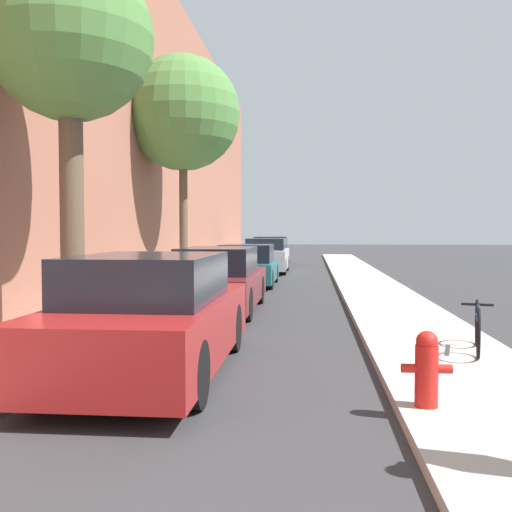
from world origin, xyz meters
TOP-DOWN VIEW (x-y plane):
  - ground_plane at (0.00, 16.00)m, footprint 120.00×120.00m
  - sidewalk_left at (-2.90, 16.00)m, footprint 2.00×52.00m
  - sidewalk_right at (2.90, 16.00)m, footprint 2.00×52.00m
  - building_facade_left at (-4.25, 16.00)m, footprint 0.70×52.00m
  - parked_car_red at (-0.89, 7.90)m, footprint 1.81×4.53m
  - parked_car_maroon at (-0.95, 13.53)m, footprint 1.73×4.55m
  - parked_car_teal at (-0.99, 19.60)m, footprint 1.82×4.01m
  - parked_car_silver at (-0.81, 25.44)m, footprint 1.77×4.32m
  - parked_car_navy at (-1.01, 31.22)m, footprint 1.85×4.17m
  - street_tree_near at (-2.51, 9.31)m, footprint 2.50×2.50m
  - street_tree_far at (-2.75, 18.03)m, footprint 3.42×3.42m
  - fire_hydrant at (2.17, 6.46)m, footprint 0.47×0.22m
  - bicycle at (3.36, 9.07)m, footprint 0.54×1.61m

SIDE VIEW (x-z plane):
  - ground_plane at x=0.00m, z-range 0.00..0.00m
  - sidewalk_left at x=-2.90m, z-range 0.00..0.12m
  - sidewalk_right at x=2.90m, z-range 0.00..0.12m
  - bicycle at x=3.36m, z-range 0.13..0.80m
  - fire_hydrant at x=2.17m, z-range 0.13..0.85m
  - parked_car_teal at x=-0.99m, z-range -0.04..1.30m
  - parked_car_maroon at x=-0.95m, z-range -0.04..1.39m
  - parked_car_navy at x=-1.01m, z-range -0.04..1.43m
  - parked_car_silver at x=-0.81m, z-range -0.03..1.43m
  - parked_car_red at x=-0.89m, z-range -0.04..1.46m
  - street_tree_near at x=-2.51m, z-range 1.69..7.49m
  - building_facade_left at x=-4.25m, z-range 0.00..10.42m
  - street_tree_far at x=-2.75m, z-range 1.83..8.72m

